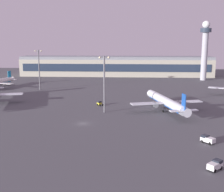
% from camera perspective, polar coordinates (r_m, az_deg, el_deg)
% --- Properties ---
extents(ground_plane, '(416.00, 416.00, 0.00)m').
position_cam_1_polar(ground_plane, '(108.06, -5.67, -5.36)').
color(ground_plane, '#4C4C51').
extents(terminal_building, '(159.62, 22.40, 16.40)m').
position_cam_1_polar(terminal_building, '(248.88, 0.80, 5.85)').
color(terminal_building, '#B2AD99').
rests_on(terminal_building, ground).
extents(control_tower, '(8.00, 8.00, 43.81)m').
position_cam_1_polar(control_tower, '(230.66, 17.68, 9.17)').
color(control_tower, '#A8A8B2').
rests_on(control_tower, ground).
extents(airplane_taxiway_distant, '(31.47, 40.10, 10.45)m').
position_cam_1_polar(airplane_taxiway_distant, '(127.25, 10.57, -1.16)').
color(airplane_taxiway_distant, silver).
rests_on(airplane_taxiway_distant, ground).
extents(baggage_tractor, '(4.35, 4.27, 2.25)m').
position_cam_1_polar(baggage_tractor, '(74.80, 19.49, -12.58)').
color(baggage_tractor, white).
rests_on(baggage_tractor, ground).
extents(pushback_tug, '(3.36, 3.51, 2.05)m').
position_cam_1_polar(pushback_tug, '(136.54, -2.45, -1.40)').
color(pushback_tug, yellow).
rests_on(pushback_tug, ground).
extents(maintenance_van, '(4.14, 4.44, 2.25)m').
position_cam_1_polar(maintenance_van, '(92.07, 18.16, -8.02)').
color(maintenance_van, white).
rests_on(maintenance_van, ground).
extents(apron_light_west, '(4.80, 0.90, 23.65)m').
position_cam_1_polar(apron_light_west, '(121.21, -1.52, 3.07)').
color(apron_light_west, slate).
rests_on(apron_light_west, ground).
extents(apron_light_central, '(4.80, 0.90, 24.17)m').
position_cam_1_polar(apron_light_central, '(182.85, -14.05, 5.50)').
color(apron_light_central, slate).
rests_on(apron_light_central, ground).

